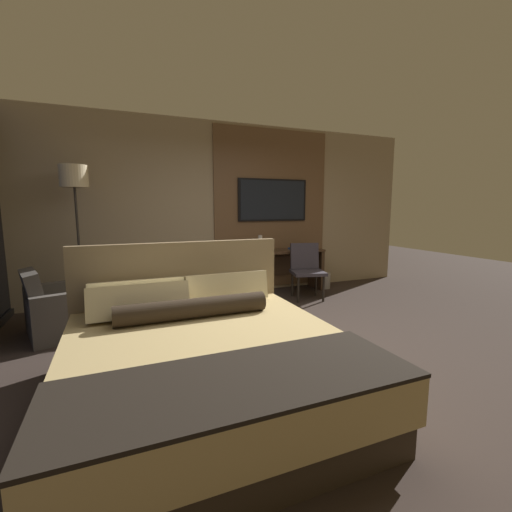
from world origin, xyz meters
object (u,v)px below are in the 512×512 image
vase_tall (260,243)px  vase_short (240,246)px  armchair_by_window (63,311)px  waste_bin (324,280)px  tv (273,200)px  floor_lamp (75,189)px  desk (277,264)px  bed (204,358)px  desk_chair (306,266)px  book (295,248)px

vase_tall → vase_short: vase_tall is taller
armchair_by_window → waste_bin: (4.03, 0.74, -0.12)m
tv → vase_tall: 0.85m
armchair_by_window → vase_tall: vase_tall is taller
waste_bin → armchair_by_window: bearing=-169.6°
vase_short → vase_tall: bearing=-28.3°
tv → vase_short: (-0.65, -0.14, -0.75)m
floor_lamp → vase_short: bearing=6.3°
desk → floor_lamp: (-2.99, -0.20, 1.19)m
bed → desk_chair: bed is taller
floor_lamp → waste_bin: bearing=1.4°
book → vase_tall: bearing=-173.6°
tv → vase_short: bearing=-168.2°
vase_short → desk: bearing=-5.1°
floor_lamp → armchair_by_window: bearing=-103.6°
vase_tall → vase_short: size_ratio=1.55×
vase_short → desk_chair: bearing=-33.1°
waste_bin → desk_chair: bearing=-146.0°
waste_bin → bed: bearing=-136.9°
armchair_by_window → bed: bearing=-164.8°
armchair_by_window → vase_short: size_ratio=5.57×
tv → desk_chair: (0.25, -0.72, -1.05)m
vase_short → tv: bearing=11.8°
vase_short → armchair_by_window: bearing=-160.2°
tv → book: (0.33, -0.21, -0.83)m
tv → waste_bin: tv is taller
tv → desk_chair: tv is taller
desk_chair → waste_bin: (0.63, 0.43, -0.37)m
bed → vase_tall: bed is taller
desk_chair → armchair_by_window: bearing=-160.1°
vase_tall → vase_short: bearing=151.7°
armchair_by_window → floor_lamp: floor_lamp is taller
desk → waste_bin: size_ratio=5.62×
armchair_by_window → vase_tall: (2.78, 0.74, 0.60)m
book → desk: bearing=176.6°
desk → vase_tall: (-0.36, -0.10, 0.37)m
vase_tall → book: vase_tall is taller
vase_tall → bed: bearing=-120.9°
tv → armchair_by_window: bearing=-161.8°
desk → armchair_by_window: armchair_by_window is taller
tv → vase_tall: bearing=-141.1°
bed → tv: 3.78m
book → waste_bin: book is taller
floor_lamp → waste_bin: (3.87, 0.10, -1.53)m
desk → floor_lamp: floor_lamp is taller
bed → armchair_by_window: 2.27m
desk → waste_bin: desk is taller
bed → desk: 3.41m
desk → book: size_ratio=6.03×
tv → armchair_by_window: 3.56m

